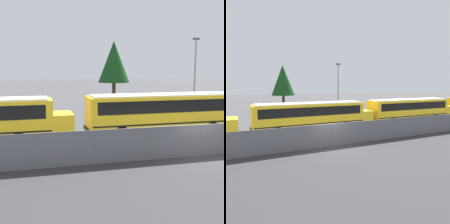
# 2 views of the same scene
# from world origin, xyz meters

# --- Properties ---
(ground_plane) EXTENTS (200.00, 200.00, 0.00)m
(ground_plane) POSITION_xyz_m (0.00, 0.00, 0.00)
(ground_plane) COLOR #424244
(fence) EXTENTS (78.80, 0.07, 1.82)m
(fence) POSITION_xyz_m (0.00, -0.00, 0.93)
(fence) COLOR #9EA0A5
(fence) RESTS_ON ground_plane
(school_bus_2) EXTENTS (12.59, 2.47, 3.04)m
(school_bus_2) POSITION_xyz_m (0.42, 5.59, 1.83)
(school_bus_2) COLOR yellow
(school_bus_2) RESTS_ON ground_plane
(light_pole) EXTENTS (0.60, 0.24, 7.68)m
(light_pole) POSITION_xyz_m (6.18, 11.78, 4.23)
(light_pole) COLOR gray
(light_pole) RESTS_ON ground_plane
(tree_0) EXTENTS (3.66, 3.66, 7.90)m
(tree_0) POSITION_xyz_m (0.32, 19.91, 5.48)
(tree_0) COLOR #51381E
(tree_0) RESTS_ON ground_plane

